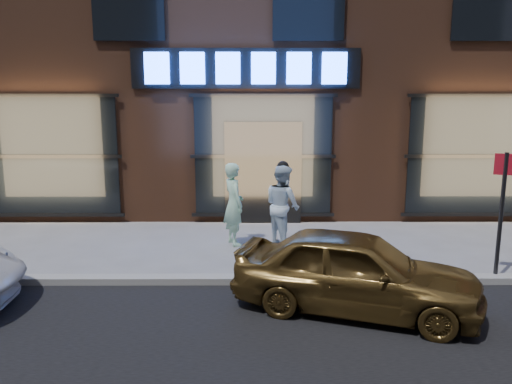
# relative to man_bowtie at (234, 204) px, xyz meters

# --- Properties ---
(ground) EXTENTS (90.00, 90.00, 0.00)m
(ground) POSITION_rel_man_bowtie_xyz_m (0.63, -2.17, -0.84)
(ground) COLOR slate
(ground) RESTS_ON ground
(curb) EXTENTS (60.00, 0.25, 0.12)m
(curb) POSITION_rel_man_bowtie_xyz_m (0.63, -2.17, -0.78)
(curb) COLOR gray
(curb) RESTS_ON ground
(storefront_building) EXTENTS (30.20, 8.28, 10.30)m
(storefront_building) POSITION_rel_man_bowtie_xyz_m (0.63, 5.81, 4.31)
(storefront_building) COLOR #54301E
(storefront_building) RESTS_ON ground
(man_bowtie) EXTENTS (0.61, 0.72, 1.68)m
(man_bowtie) POSITION_rel_man_bowtie_xyz_m (0.00, 0.00, 0.00)
(man_bowtie) COLOR #B5EEC4
(man_bowtie) RESTS_ON ground
(man_cap) EXTENTS (0.95, 1.01, 1.65)m
(man_cap) POSITION_rel_man_bowtie_xyz_m (0.99, -0.04, -0.01)
(man_cap) COLOR white
(man_cap) RESTS_ON ground
(gold_sedan) EXTENTS (3.67, 2.41, 1.16)m
(gold_sedan) POSITION_rel_man_bowtie_xyz_m (1.83, -3.21, -0.26)
(gold_sedan) COLOR brown
(gold_sedan) RESTS_ON ground
(sign_post) EXTENTS (0.32, 0.15, 2.12)m
(sign_post) POSITION_rel_man_bowtie_xyz_m (4.38, -2.07, 0.44)
(sign_post) COLOR #262628
(sign_post) RESTS_ON ground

